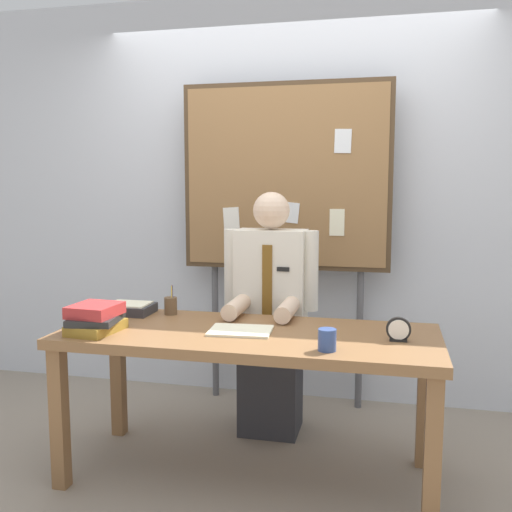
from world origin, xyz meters
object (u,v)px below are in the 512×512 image
desk_clock (399,330)px  open_notebook (241,331)px  desk (248,349)px  person (271,322)px  paper_tray (129,308)px  bulletin_board (285,181)px  coffee_mug (327,340)px  book_stack (96,318)px  pen_holder (171,306)px

desk_clock → open_notebook: bearing=-179.8°
desk → open_notebook: (-0.03, -0.02, 0.09)m
person → paper_tray: person is taller
desk → bulletin_board: bulletin_board is taller
person → open_notebook: bearing=-93.4°
open_notebook → coffee_mug: size_ratio=3.12×
person → book_stack: 1.03m
pen_holder → paper_tray: pen_holder is taller
pen_holder → paper_tray: bearing=-172.5°
pen_holder → book_stack: bearing=-115.9°
person → coffee_mug: (0.41, -0.79, 0.13)m
coffee_mug → paper_tray: size_ratio=0.37×
bulletin_board → desk_clock: (0.71, -1.02, -0.68)m
book_stack → coffee_mug: (1.13, -0.06, -0.02)m
book_stack → paper_tray: bearing=92.9°
desk → desk_clock: bearing=-1.4°
paper_tray → desk: bearing=-17.2°
pen_holder → desk: bearing=-27.2°
person → bulletin_board: (0.00, 0.45, 0.82)m
book_stack → desk_clock: size_ratio=2.70×
bulletin_board → book_stack: bulletin_board is taller
pen_holder → desk_clock: bearing=-12.8°
person → pen_holder: size_ratio=8.85×
desk → pen_holder: bearing=152.8°
open_notebook → coffee_mug: coffee_mug is taller
pen_holder → paper_tray: (-0.23, -0.03, -0.02)m
open_notebook → paper_tray: bearing=160.6°
book_stack → paper_tray: book_stack is taller
bulletin_board → paper_tray: bearing=-133.7°
coffee_mug → pen_holder: bearing=151.3°
bulletin_board → book_stack: 1.53m
desk_clock → coffee_mug: 0.38m
bulletin_board → book_stack: size_ratio=6.92×
pen_holder → open_notebook: bearing=-30.6°
desk_clock → bulletin_board: bearing=125.0°
open_notebook → pen_holder: 0.55m
bulletin_board → coffee_mug: 1.47m
bulletin_board → coffee_mug: size_ratio=21.89×
open_notebook → desk_clock: desk_clock is taller
desk → bulletin_board: (0.00, 1.00, 0.82)m
person → bulletin_board: bulletin_board is taller
open_notebook → paper_tray: 0.75m
desk_clock → coffee_mug: bearing=-143.4°
desk → paper_tray: bearing=162.8°
bulletin_board → open_notebook: bulletin_board is taller
desk → bulletin_board: bearing=90.0°
person → pen_holder: bearing=-150.4°
coffee_mug → bulletin_board: bearing=108.3°
bulletin_board → open_notebook: (-0.03, -1.02, -0.73)m
book_stack → coffee_mug: bearing=-3.1°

